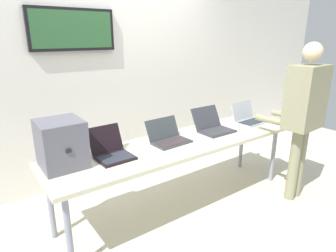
{
  "coord_description": "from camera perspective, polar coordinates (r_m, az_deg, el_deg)",
  "views": [
    {
      "loc": [
        -1.73,
        -2.15,
        1.76
      ],
      "look_at": [
        -0.1,
        0.09,
        0.89
      ],
      "focal_mm": 30.85,
      "sensor_mm": 36.0,
      "label": 1
    }
  ],
  "objects": [
    {
      "name": "paper_sheet",
      "position": [
        3.83,
        20.7,
        0.64
      ],
      "size": [
        0.26,
        0.33,
        0.0
      ],
      "color": "white",
      "rests_on": "workbench"
    },
    {
      "name": "back_wall",
      "position": [
        3.74,
        -8.46,
        9.25
      ],
      "size": [
        8.0,
        0.11,
        2.45
      ],
      "color": "silver",
      "rests_on": "ground"
    },
    {
      "name": "equipment_box",
      "position": [
        2.5,
        -20.35,
        -3.3
      ],
      "size": [
        0.34,
        0.38,
        0.39
      ],
      "color": "#5A5A68",
      "rests_on": "workbench"
    },
    {
      "name": "laptop_station_3",
      "position": [
        3.73,
        15.55,
        1.58
      ],
      "size": [
        0.39,
        0.32,
        0.24
      ],
      "color": "#ACAFB7",
      "rests_on": "workbench"
    },
    {
      "name": "workbench",
      "position": [
        2.96,
        2.58,
        -4.04
      ],
      "size": [
        2.73,
        0.7,
        0.72
      ],
      "color": "beige",
      "rests_on": "ground"
    },
    {
      "name": "laptop_station_0",
      "position": [
        2.62,
        -11.11,
        -4.79
      ],
      "size": [
        0.32,
        0.37,
        0.25
      ],
      "color": "black",
      "rests_on": "workbench"
    },
    {
      "name": "ground",
      "position": [
        3.28,
        2.41,
        -15.38
      ],
      "size": [
        8.0,
        8.0,
        0.04
      ],
      "primitive_type": "cube",
      "color": "beige"
    },
    {
      "name": "laptop_station_2",
      "position": [
        3.3,
        8.87,
        0.01
      ],
      "size": [
        0.38,
        0.38,
        0.25
      ],
      "color": "#33343C",
      "rests_on": "workbench"
    },
    {
      "name": "laptop_station_1",
      "position": [
        2.92,
        0.05,
        -2.18
      ],
      "size": [
        0.39,
        0.33,
        0.22
      ],
      "color": "#34393B",
      "rests_on": "workbench"
    },
    {
      "name": "person",
      "position": [
        3.32,
        25.24,
        3.14
      ],
      "size": [
        0.45,
        0.6,
        1.7
      ],
      "color": "gray",
      "rests_on": "ground"
    }
  ]
}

